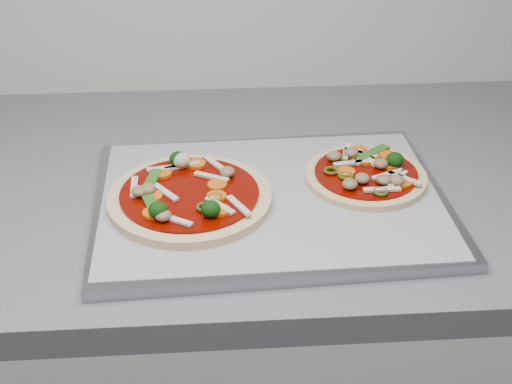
{
  "coord_description": "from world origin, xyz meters",
  "views": [
    {
      "loc": [
        0.38,
        0.44,
        1.41
      ],
      "look_at": [
        0.43,
        1.21,
        0.93
      ],
      "focal_mm": 50.0,
      "sensor_mm": 36.0,
      "label": 1
    }
  ],
  "objects": [
    {
      "name": "parchment",
      "position": [
        0.45,
        1.22,
        0.92
      ],
      "size": [
        0.44,
        0.32,
        0.0
      ],
      "primitive_type": "cube",
      "rotation": [
        0.0,
        0.0,
        0.02
      ],
      "color": "gray",
      "rests_on": "baking_tray"
    },
    {
      "name": "pizza_left",
      "position": [
        0.35,
        1.21,
        0.93
      ],
      "size": [
        0.21,
        0.21,
        0.04
      ],
      "rotation": [
        0.0,
        0.0,
        -0.03
      ],
      "color": "#DABC86",
      "rests_on": "parchment"
    },
    {
      "name": "pizza_right",
      "position": [
        0.58,
        1.25,
        0.92
      ],
      "size": [
        0.21,
        0.21,
        0.03
      ],
      "rotation": [
        0.0,
        0.0,
        0.42
      ],
      "color": "#DABC86",
      "rests_on": "parchment"
    },
    {
      "name": "baking_tray",
      "position": [
        0.45,
        1.22,
        0.91
      ],
      "size": [
        0.47,
        0.35,
        0.01
      ],
      "primitive_type": "cube",
      "rotation": [
        0.0,
        0.0,
        0.05
      ],
      "color": "gray",
      "rests_on": "countertop"
    }
  ]
}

